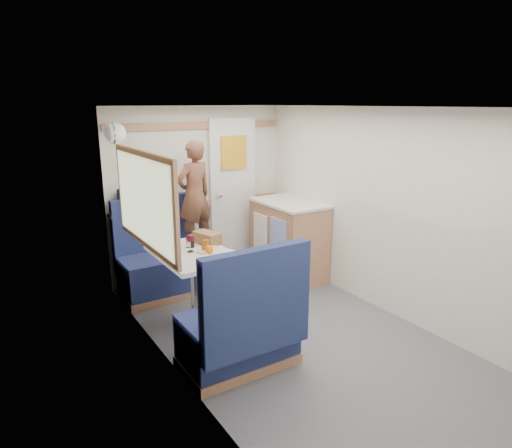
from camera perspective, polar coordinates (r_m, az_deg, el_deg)
floor at (r=4.02m, az=7.62°, el=-15.62°), size 4.50×4.50×0.00m
ceiling at (r=3.46m, az=8.79°, el=14.22°), size 4.50×4.50×0.00m
wall_back at (r=5.47m, az=-7.17°, el=3.95°), size 2.20×0.02×2.00m
wall_left at (r=3.05m, az=-7.92°, el=-5.01°), size 0.02×4.50×2.00m
wall_right at (r=4.38m, az=19.25°, el=0.46°), size 0.02×4.50×2.00m
oak_trim_low at (r=5.49m, az=-7.03°, el=2.38°), size 2.15×0.02×0.08m
oak_trim_high at (r=5.36m, az=-7.35°, el=12.13°), size 2.15×0.02×0.08m
side_window at (r=3.89m, az=-13.88°, el=2.90°), size 0.04×1.30×0.72m
rear_door at (r=5.65m, az=-2.88°, el=4.11°), size 0.62×0.12×1.86m
dinette_table at (r=4.23m, az=-7.76°, el=-5.49°), size 0.62×0.92×0.72m
bench_far at (r=5.08m, az=-11.73°, el=-5.34°), size 0.90×0.59×1.05m
bench_near at (r=3.64m, az=-1.78°, el=-13.53°), size 0.90×0.59×1.05m
ledge at (r=5.14m, az=-13.08°, el=1.60°), size 0.90×0.14×0.04m
dome_light at (r=4.65m, az=-17.20°, el=10.80°), size 0.20×0.20×0.20m
galley_counter at (r=5.42m, az=4.06°, el=-1.90°), size 0.57×0.92×0.92m
person at (r=5.04m, az=-7.71°, el=3.58°), size 0.49×0.38×1.20m
duffel_bag at (r=5.09m, az=-13.84°, el=3.04°), size 0.52×0.28×0.24m
tray at (r=4.12m, az=-4.75°, el=-3.56°), size 0.33×0.37×0.02m
orange_fruit at (r=4.06m, az=-5.87°, el=-3.18°), size 0.08×0.08×0.08m
cheese_block at (r=3.92m, az=-6.33°, el=-4.20°), size 0.10×0.08×0.03m
wine_glass at (r=4.16m, az=-8.24°, el=-1.85°), size 0.08×0.08×0.17m
tumbler_left at (r=3.95m, az=-9.94°, el=-3.90°), size 0.06×0.06×0.10m
tumbler_right at (r=4.32m, az=-8.37°, el=-2.23°), size 0.06×0.06×0.10m
beer_glass at (r=4.18m, az=-6.35°, el=-2.69°), size 0.07×0.07×0.11m
pepper_grinder at (r=4.30m, az=-7.97°, el=-2.27°), size 0.04×0.04×0.10m
bread_loaf at (r=4.40m, az=-6.14°, el=-1.74°), size 0.21×0.30×0.11m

